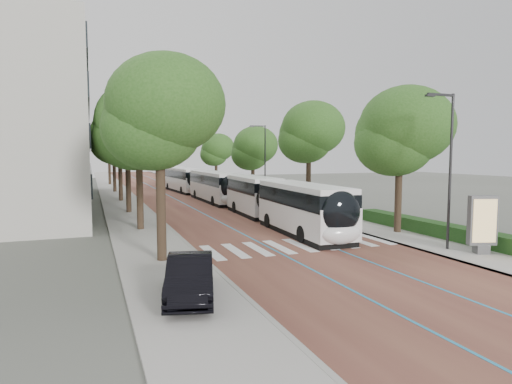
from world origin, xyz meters
TOP-DOWN VIEW (x-y plane):
  - ground at (0.00, 0.00)m, footprint 160.00×160.00m
  - road at (0.00, 40.00)m, footprint 11.00×140.00m
  - sidewalk_left at (-7.50, 40.00)m, footprint 4.00×140.00m
  - sidewalk_right at (7.50, 40.00)m, footprint 4.00×140.00m
  - kerb_left at (-5.60, 40.00)m, footprint 0.20×140.00m
  - kerb_right at (5.60, 40.00)m, footprint 0.20×140.00m
  - zebra_crossing at (0.20, 1.00)m, footprint 10.55×3.60m
  - lane_line_left at (-1.60, 40.00)m, footprint 0.12×126.00m
  - lane_line_right at (1.60, 40.00)m, footprint 0.12×126.00m
  - hedge at (9.10, 0.00)m, footprint 1.20×14.00m
  - streetlight_near at (6.62, -3.00)m, footprint 1.82×0.20m
  - streetlight_far at (6.62, 22.00)m, footprint 1.82×0.20m
  - lamp_post_left at (-6.10, 8.00)m, footprint 0.14×0.14m
  - trees_left at (-7.50, 25.06)m, footprint 6.44×60.36m
  - trees_right at (7.70, 19.40)m, footprint 5.81×47.41m
  - lead_bus at (2.01, 7.67)m, footprint 3.11×18.47m
  - bus_queued_0 at (1.86, 23.76)m, footprint 2.64×12.42m
  - bus_queued_1 at (1.28, 37.35)m, footprint 3.30×12.53m
  - bus_queued_2 at (2.06, 50.17)m, footprint 2.80×12.45m
  - ad_panel at (7.56, -4.42)m, footprint 1.44×0.80m
  - parked_car at (-7.43, -5.69)m, footprint 2.57×4.66m

SIDE VIEW (x-z plane):
  - ground at x=0.00m, z-range 0.00..0.00m
  - road at x=0.00m, z-range 0.00..0.02m
  - lane_line_left at x=-1.60m, z-range 0.02..0.03m
  - lane_line_right at x=1.60m, z-range 0.02..0.03m
  - zebra_crossing at x=0.20m, z-range 0.02..0.03m
  - sidewalk_left at x=-7.50m, z-range 0.00..0.12m
  - sidewalk_right at x=7.50m, z-range 0.00..0.12m
  - kerb_left at x=-5.60m, z-range -0.01..0.13m
  - kerb_right at x=5.60m, z-range -0.01..0.13m
  - hedge at x=9.10m, z-range 0.12..0.92m
  - parked_car at x=-7.43m, z-range 0.12..1.57m
  - bus_queued_0 at x=1.86m, z-range 0.02..3.22m
  - bus_queued_1 at x=1.28m, z-range 0.02..3.22m
  - bus_queued_2 at x=2.06m, z-range 0.02..3.22m
  - lead_bus at x=2.01m, z-range 0.03..3.23m
  - ad_panel at x=7.56m, z-range 0.19..3.08m
  - lamp_post_left at x=-6.10m, z-range 0.12..8.12m
  - streetlight_near at x=6.62m, z-range 0.82..8.82m
  - streetlight_far at x=6.62m, z-range 0.82..8.82m
  - trees_right at x=7.70m, z-range 1.50..10.68m
  - trees_left at x=-7.50m, z-range 1.93..12.06m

